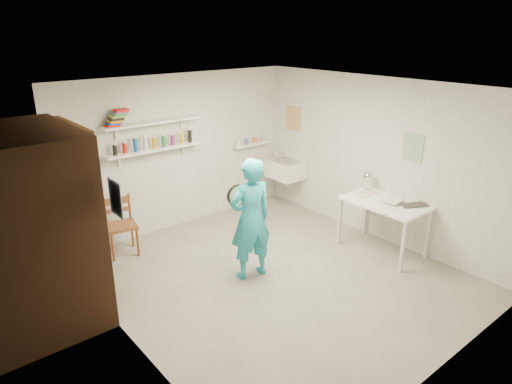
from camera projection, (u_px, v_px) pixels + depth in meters
floor at (276, 277)px, 5.92m from camera, size 4.00×4.50×0.02m
ceiling at (279, 87)px, 5.09m from camera, size 4.00×4.50×0.02m
wall_back at (180, 152)px, 7.14m from camera, size 4.00×0.02×2.40m
wall_front at (456, 258)px, 3.87m from camera, size 4.00×0.02×2.40m
wall_left at (119, 235)px, 4.30m from camera, size 0.02×4.50×2.40m
wall_right at (378, 160)px, 6.71m from camera, size 0.02×4.50×2.40m
doorway_recess at (84, 220)px, 5.14m from camera, size 0.02×0.90×2.00m
corridor_box at (14, 233)px, 4.70m from camera, size 1.40×1.50×2.10m
door_lintel at (73, 127)px, 4.79m from camera, size 0.06×1.05×0.10m
door_jamb_near at (103, 234)px, 4.79m from camera, size 0.06×0.10×2.00m
door_jamb_far at (70, 206)px, 5.51m from camera, size 0.06×0.10×2.00m
shelf_lower at (155, 149)px, 6.69m from camera, size 1.50×0.22×0.03m
shelf_upper at (153, 122)px, 6.56m from camera, size 1.50×0.22×0.03m
ledge_shelf at (251, 144)px, 7.91m from camera, size 0.70×0.14×0.03m
poster_left at (115, 198)px, 4.23m from camera, size 0.01×0.28×0.36m
poster_right_a at (293, 118)px, 7.88m from camera, size 0.01×0.34×0.42m
poster_right_b at (413, 147)px, 6.20m from camera, size 0.01×0.30×0.38m
belfast_sink at (286, 169)px, 7.95m from camera, size 0.48×0.60×0.30m
man at (250, 219)px, 5.68m from camera, size 0.63×0.46×1.58m
wall_clock at (237, 195)px, 5.72m from camera, size 0.29×0.08×0.28m
wooden_chair at (121, 226)px, 6.35m from camera, size 0.47×0.46×0.86m
work_table at (383, 227)px, 6.45m from camera, size 0.68×1.14×0.76m
desk_lamp at (368, 176)px, 6.69m from camera, size 0.14×0.14×0.14m
spray_cans at (154, 143)px, 6.66m from camera, size 1.31×0.06×0.17m
book_stack at (117, 118)px, 6.20m from camera, size 0.32×0.14×0.22m
ledge_pots at (251, 141)px, 7.89m from camera, size 0.48×0.07×0.09m
papers at (385, 201)px, 6.32m from camera, size 0.30×0.22×0.02m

